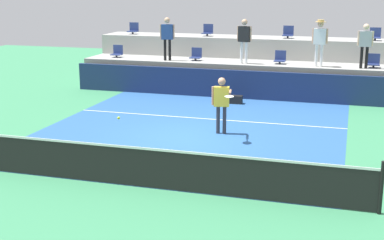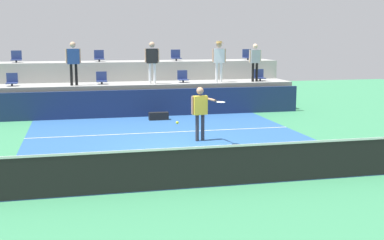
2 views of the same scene
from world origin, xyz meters
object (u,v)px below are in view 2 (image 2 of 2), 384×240
(spectator_in_white, at_px, (152,58))
(tennis_ball, at_px, (177,123))
(stadium_chair_lower_far_right, at_px, (260,76))
(stadium_chair_upper_left, at_px, (99,57))
(stadium_chair_lower_far_left, at_px, (12,81))
(equipment_bag, at_px, (159,116))
(stadium_chair_upper_far_left, at_px, (16,58))
(spectator_in_grey, at_px, (73,59))
(stadium_chair_upper_right, at_px, (176,56))
(spectator_with_hat, at_px, (219,57))
(stadium_chair_lower_right, at_px, (183,77))
(stadium_chair_lower_left, at_px, (102,79))
(spectator_leaning_on_rail, at_px, (255,59))
(stadium_chair_upper_far_right, at_px, (247,56))
(tennis_player, at_px, (201,108))

(spectator_in_white, relative_size, tennis_ball, 25.82)
(stadium_chair_lower_far_right, distance_m, stadium_chair_upper_left, 7.30)
(stadium_chair_lower_far_left, height_order, spectator_in_white, spectator_in_white)
(equipment_bag, bearing_deg, spectator_in_white, 88.46)
(stadium_chair_lower_far_right, height_order, stadium_chair_upper_far_left, stadium_chair_upper_far_left)
(spectator_in_grey, relative_size, tennis_ball, 25.99)
(stadium_chair_lower_far_right, relative_size, stadium_chair_upper_right, 1.00)
(spectator_with_hat, bearing_deg, spectator_in_white, -180.00)
(stadium_chair_upper_far_left, bearing_deg, spectator_with_hat, -14.33)
(spectator_in_grey, distance_m, tennis_ball, 10.28)
(stadium_chair_lower_right, xyz_separation_m, spectator_in_grey, (-4.61, -0.38, 0.86))
(stadium_chair_lower_left, distance_m, spectator_in_white, 2.29)
(stadium_chair_lower_far_right, height_order, stadium_chair_upper_left, stadium_chair_upper_left)
(stadium_chair_lower_right, xyz_separation_m, spectator_leaning_on_rail, (3.18, -0.38, 0.78))
(stadium_chair_lower_left, bearing_deg, spectator_in_white, -10.40)
(spectator_with_hat, bearing_deg, tennis_ball, -111.28)
(stadium_chair_lower_far_left, bearing_deg, stadium_chair_upper_right, 14.19)
(stadium_chair_upper_far_left, height_order, equipment_bag, stadium_chair_upper_far_left)
(stadium_chair_upper_right, xyz_separation_m, spectator_with_hat, (1.46, -2.18, 0.04))
(spectator_with_hat, height_order, spectator_leaning_on_rail, spectator_with_hat)
(stadium_chair_upper_right, height_order, tennis_ball, stadium_chair_upper_right)
(stadium_chair_upper_far_right, distance_m, tennis_player, 9.46)
(spectator_leaning_on_rail, relative_size, tennis_ball, 24.44)
(stadium_chair_lower_left, relative_size, stadium_chair_upper_left, 1.00)
(stadium_chair_upper_right, bearing_deg, spectator_leaning_on_rail, -35.06)
(stadium_chair_lower_left, height_order, stadium_chair_upper_far_right, stadium_chair_upper_far_right)
(stadium_chair_upper_right, bearing_deg, tennis_ball, -101.29)
(stadium_chair_lower_right, xyz_separation_m, stadium_chair_upper_right, (0.07, 1.80, 0.85))
(stadium_chair_lower_left, height_order, stadium_chair_lower_far_right, same)
(stadium_chair_lower_far_right, xyz_separation_m, stadium_chair_upper_far_right, (0.04, 1.80, 0.85))
(stadium_chair_lower_right, distance_m, tennis_ball, 10.62)
(stadium_chair_upper_far_right, relative_size, tennis_player, 0.31)
(stadium_chair_upper_right, xyz_separation_m, tennis_player, (-0.89, -8.27, -1.28))
(stadium_chair_lower_far_right, xyz_separation_m, spectator_leaning_on_rail, (-0.37, -0.38, 0.78))
(spectator_leaning_on_rail, bearing_deg, stadium_chair_upper_left, 161.82)
(stadium_chair_lower_far_left, distance_m, spectator_leaning_on_rail, 10.27)
(stadium_chair_lower_far_left, height_order, tennis_ball, stadium_chair_lower_far_left)
(stadium_chair_upper_right, bearing_deg, tennis_player, -96.16)
(spectator_in_grey, bearing_deg, spectator_leaning_on_rail, 0.00)
(stadium_chair_lower_far_left, height_order, stadium_chair_upper_far_left, stadium_chair_upper_far_left)
(spectator_leaning_on_rail, xyz_separation_m, equipment_bag, (-4.62, -1.82, -2.10))
(stadium_chair_upper_left, distance_m, equipment_bag, 4.98)
(stadium_chair_lower_left, bearing_deg, stadium_chair_upper_far_right, 14.28)
(spectator_in_white, bearing_deg, stadium_chair_upper_far_right, 23.67)
(stadium_chair_upper_far_left, height_order, tennis_player, stadium_chair_upper_far_left)
(stadium_chair_upper_left, height_order, spectator_in_grey, spectator_in_grey)
(stadium_chair_lower_far_left, height_order, stadium_chair_upper_far_right, stadium_chair_upper_far_right)
(spectator_in_grey, relative_size, spectator_in_white, 1.01)
(stadium_chair_lower_far_left, xyz_separation_m, tennis_player, (6.23, -6.47, -0.43))
(spectator_in_grey, xyz_separation_m, spectator_in_white, (3.22, 0.00, -0.01))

